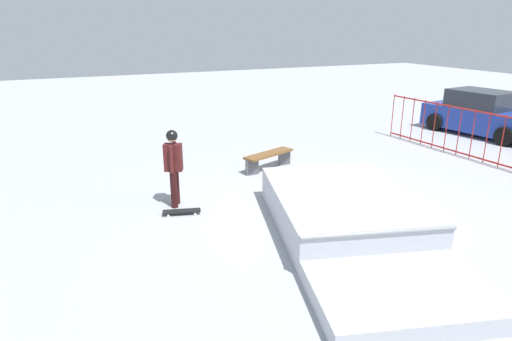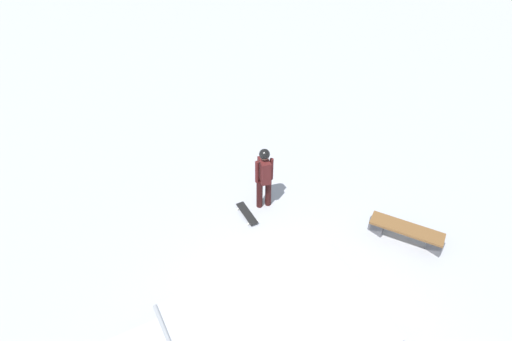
{
  "view_description": "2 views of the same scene",
  "coord_description": "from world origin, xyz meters",
  "px_view_note": "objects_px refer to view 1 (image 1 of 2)",
  "views": [
    {
      "loc": [
        7.23,
        -4.96,
        3.84
      ],
      "look_at": [
        -0.87,
        -1.18,
        0.9
      ],
      "focal_mm": 31.07,
      "sensor_mm": 36.0,
      "label": 1
    },
    {
      "loc": [
        3.87,
        2.96,
        7.98
      ],
      "look_at": [
        -1.81,
        -2.93,
        1.0
      ],
      "focal_mm": 32.1,
      "sensor_mm": 36.0,
      "label": 2
    }
  ],
  "objects_px": {
    "skateboard": "(182,211)",
    "park_bench": "(269,157)",
    "skater": "(173,162)",
    "parked_car_blue": "(482,115)",
    "skate_ramp": "(349,220)"
  },
  "relations": [
    {
      "from": "skate_ramp",
      "to": "parked_car_blue",
      "type": "xyz_separation_m",
      "value": [
        -4.75,
        9.37,
        0.41
      ]
    },
    {
      "from": "skater",
      "to": "park_bench",
      "type": "relative_size",
      "value": 1.05
    },
    {
      "from": "skater",
      "to": "park_bench",
      "type": "height_order",
      "value": "skater"
    },
    {
      "from": "skater",
      "to": "parked_car_blue",
      "type": "height_order",
      "value": "skater"
    },
    {
      "from": "skate_ramp",
      "to": "park_bench",
      "type": "relative_size",
      "value": 3.61
    },
    {
      "from": "skateboard",
      "to": "park_bench",
      "type": "distance_m",
      "value": 3.67
    },
    {
      "from": "park_bench",
      "to": "skate_ramp",
      "type": "bearing_deg",
      "value": -5.92
    },
    {
      "from": "skateboard",
      "to": "park_bench",
      "type": "relative_size",
      "value": 0.5
    },
    {
      "from": "skateboard",
      "to": "park_bench",
      "type": "xyz_separation_m",
      "value": [
        -1.99,
        3.07,
        0.28
      ]
    },
    {
      "from": "parked_car_blue",
      "to": "skateboard",
      "type": "bearing_deg",
      "value": -85.31
    },
    {
      "from": "skate_ramp",
      "to": "skateboard",
      "type": "distance_m",
      "value": 3.51
    },
    {
      "from": "skate_ramp",
      "to": "skateboard",
      "type": "bearing_deg",
      "value": -114.97
    },
    {
      "from": "park_bench",
      "to": "skater",
      "type": "bearing_deg",
      "value": -64.69
    },
    {
      "from": "skater",
      "to": "park_bench",
      "type": "distance_m",
      "value": 3.43
    },
    {
      "from": "parked_car_blue",
      "to": "skater",
      "type": "bearing_deg",
      "value": -87.82
    }
  ]
}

